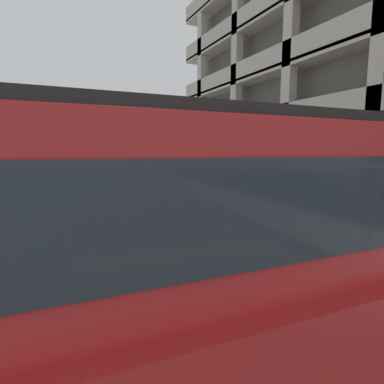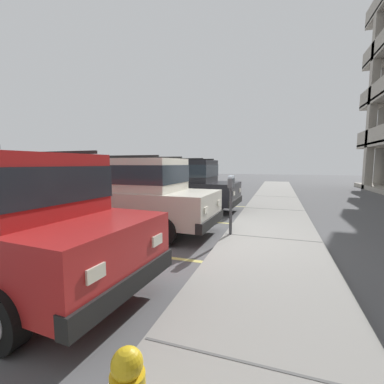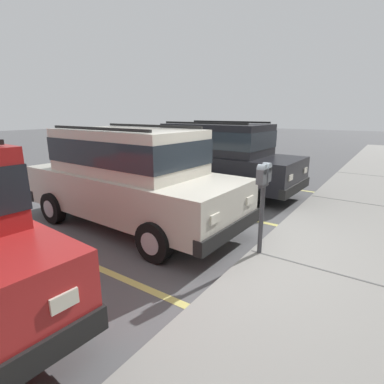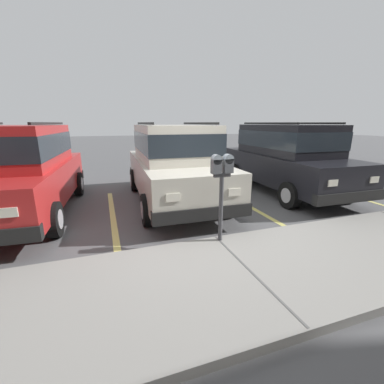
# 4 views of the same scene
# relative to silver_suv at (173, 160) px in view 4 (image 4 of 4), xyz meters

# --- Properties ---
(ground_plane) EXTENTS (80.00, 80.00, 0.10)m
(ground_plane) POSITION_rel_silver_suv_xyz_m (-0.03, 2.44, -1.14)
(ground_plane) COLOR #565659
(sidewalk) EXTENTS (40.00, 2.20, 0.12)m
(sidewalk) POSITION_rel_silver_suv_xyz_m (-0.03, 3.74, -1.03)
(sidewalk) COLOR gray
(sidewalk) RESTS_ON ground_plane
(parking_stall_lines) EXTENTS (13.18, 4.80, 0.01)m
(parking_stall_lines) POSITION_rel_silver_suv_xyz_m (1.60, 1.04, -1.08)
(parking_stall_lines) COLOR #DBD16B
(parking_stall_lines) RESTS_ON ground_plane
(silver_suv) EXTENTS (2.12, 4.84, 2.03)m
(silver_suv) POSITION_rel_silver_suv_xyz_m (0.00, 0.00, 0.00)
(silver_suv) COLOR beige
(silver_suv) RESTS_ON ground_plane
(red_sedan) EXTENTS (2.15, 4.85, 2.03)m
(red_sedan) POSITION_rel_silver_suv_xyz_m (-3.45, 0.06, 0.00)
(red_sedan) COLOR black
(red_sedan) RESTS_ON ground_plane
(dark_hatchback) EXTENTS (2.24, 4.89, 2.03)m
(dark_hatchback) POSITION_rel_silver_suv_xyz_m (3.43, -0.08, 0.00)
(dark_hatchback) COLOR red
(dark_hatchback) RESTS_ON ground_plane
(parking_meter_near) EXTENTS (0.35, 0.12, 1.44)m
(parking_meter_near) POSITION_rel_silver_suv_xyz_m (-0.04, 2.79, 0.10)
(parking_meter_near) COLOR #47474C
(parking_meter_near) RESTS_ON sidewalk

